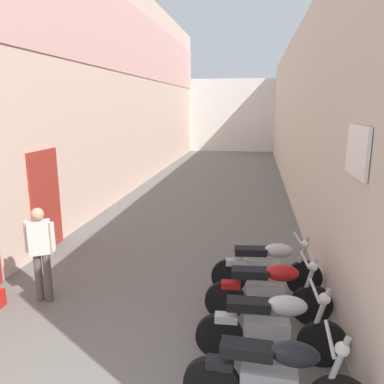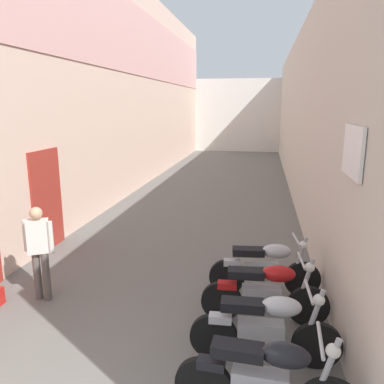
{
  "view_description": "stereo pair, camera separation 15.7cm",
  "coord_description": "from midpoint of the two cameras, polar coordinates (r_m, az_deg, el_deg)",
  "views": [
    {
      "loc": [
        1.61,
        -1.69,
        3.13
      ],
      "look_at": [
        0.34,
        5.99,
        1.33
      ],
      "focal_mm": 35.39,
      "sensor_mm": 36.0,
      "label": 1
    },
    {
      "loc": [
        1.76,
        -1.66,
        3.13
      ],
      "look_at": [
        0.34,
        5.99,
        1.33
      ],
      "focal_mm": 35.39,
      "sensor_mm": 36.0,
      "label": 2
    }
  ],
  "objects": [
    {
      "name": "motorcycle_second",
      "position": [
        4.98,
        12.01,
        -19.19
      ],
      "size": [
        1.85,
        0.58,
        1.04
      ],
      "color": "black",
      "rests_on": "ground"
    },
    {
      "name": "motorcycle_third",
      "position": [
        5.77,
        11.82,
        -14.39
      ],
      "size": [
        1.85,
        0.58,
        1.04
      ],
      "color": "black",
      "rests_on": "ground"
    },
    {
      "name": "motorcycle_fourth",
      "position": [
        6.54,
        11.69,
        -10.97
      ],
      "size": [
        1.85,
        0.58,
        1.04
      ],
      "color": "black",
      "rests_on": "ground"
    },
    {
      "name": "building_right",
      "position": [
        13.96,
        16.39,
        10.98
      ],
      "size": [
        0.45,
        24.44,
        5.52
      ],
      "color": "beige",
      "rests_on": "ground"
    },
    {
      "name": "pedestrian_mid_alley",
      "position": [
        6.55,
        -21.41,
        -7.67
      ],
      "size": [
        0.52,
        0.34,
        1.57
      ],
      "color": "#564C47",
      "rests_on": "ground"
    },
    {
      "name": "building_far_end",
      "position": [
        27.18,
        7.13,
        11.41
      ],
      "size": [
        8.66,
        2.0,
        4.83
      ],
      "primitive_type": "cube",
      "color": "silver",
      "rests_on": "ground"
    },
    {
      "name": "building_left",
      "position": [
        14.64,
        -8.53,
        15.37
      ],
      "size": [
        0.45,
        24.44,
        7.47
      ],
      "color": "beige",
      "rests_on": "ground"
    },
    {
      "name": "motorcycle_nearest",
      "position": [
        4.24,
        12.28,
        -25.65
      ],
      "size": [
        1.85,
        0.58,
        1.04
      ],
      "color": "black",
      "rests_on": "ground"
    },
    {
      "name": "ground_plane",
      "position": [
        12.42,
        2.41,
        -1.6
      ],
      "size": [
        40.44,
        40.44,
        0.0
      ],
      "primitive_type": "plane",
      "color": "#66635E"
    }
  ]
}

